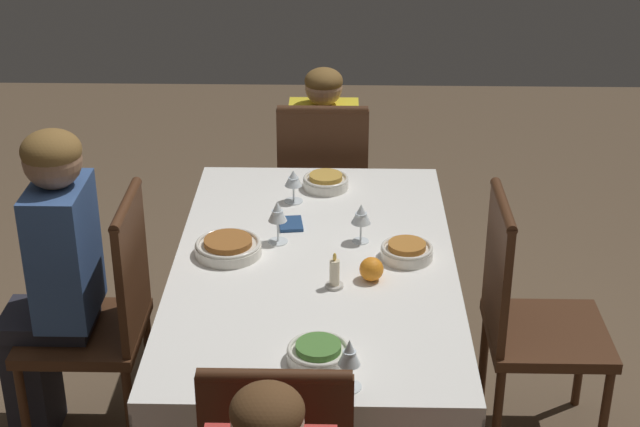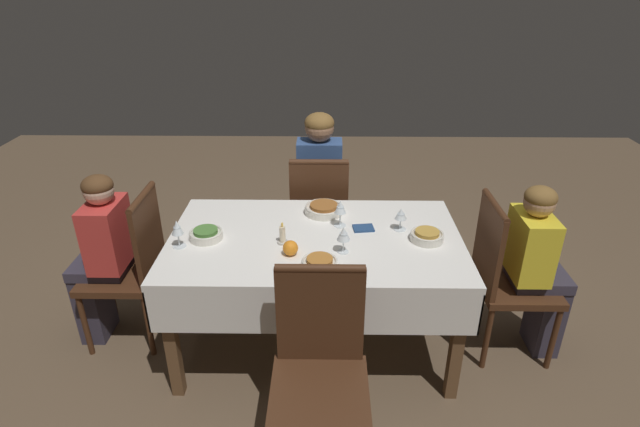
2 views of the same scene
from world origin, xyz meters
name	(u,v)px [view 2 (image 2 of 2)]	position (x,y,z in m)	size (l,w,h in m)	color
ground_plane	(316,342)	(0.00, 0.00, 0.00)	(8.00, 8.00, 0.00)	brown
dining_table	(315,251)	(0.00, 0.00, 0.64)	(1.56, 0.93, 0.72)	white
chair_north	(319,212)	(0.01, 0.73, 0.51)	(0.41, 0.41, 0.93)	#472816
chair_west	(132,263)	(-1.04, 0.07, 0.51)	(0.41, 0.41, 0.93)	#472816
chair_east	(505,273)	(1.04, -0.01, 0.51)	(0.41, 0.41, 0.93)	#472816
chair_south	(320,365)	(0.03, -0.73, 0.51)	(0.41, 0.41, 0.93)	#472816
person_adult_denim	(320,182)	(0.01, 0.88, 0.66)	(0.30, 0.34, 1.17)	#282833
person_child_red	(101,253)	(-1.21, 0.07, 0.57)	(0.33, 0.30, 1.04)	#383342
person_child_yellow	(538,265)	(1.21, -0.01, 0.56)	(0.33, 0.30, 1.02)	#383342
bowl_north	(324,209)	(0.04, 0.29, 0.75)	(0.22, 0.22, 0.06)	silver
wine_glass_north	(340,208)	(0.13, 0.13, 0.83)	(0.07, 0.07, 0.15)	white
bowl_west	(206,234)	(-0.58, -0.03, 0.75)	(0.18, 0.18, 0.06)	silver
wine_glass_west	(177,229)	(-0.70, -0.11, 0.82)	(0.07, 0.07, 0.15)	white
bowl_east	(427,236)	(0.59, -0.03, 0.75)	(0.17, 0.17, 0.06)	silver
wine_glass_east	(401,215)	(0.46, 0.09, 0.81)	(0.07, 0.07, 0.13)	white
bowl_south	(320,263)	(0.03, -0.30, 0.75)	(0.17, 0.17, 0.06)	silver
wine_glass_south	(343,235)	(0.14, -0.15, 0.82)	(0.07, 0.07, 0.14)	white
candle_centerpiece	(283,236)	(-0.17, -0.07, 0.76)	(0.06, 0.06, 0.12)	beige
orange_fruit	(290,248)	(-0.12, -0.18, 0.76)	(0.08, 0.08, 0.08)	orange
napkin_red_folded	(363,228)	(0.26, 0.09, 0.73)	(0.12, 0.09, 0.01)	navy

